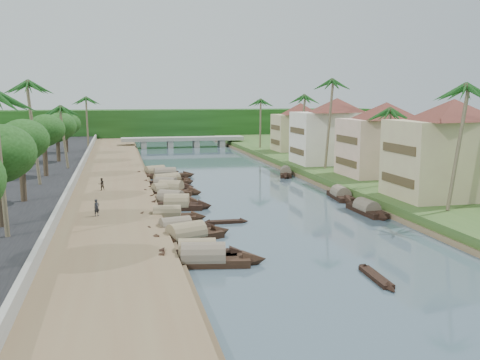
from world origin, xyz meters
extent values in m
plane|color=#3E515D|center=(0.00, 0.00, 0.00)|extent=(220.00, 220.00, 0.00)
cube|color=brown|center=(-16.00, 20.00, 0.40)|extent=(10.00, 180.00, 0.80)
cube|color=#305020|center=(19.00, 20.00, 0.60)|extent=(16.00, 180.00, 1.20)
cube|color=black|center=(-24.50, 20.00, 0.70)|extent=(8.00, 180.00, 1.40)
cube|color=gray|center=(-20.20, 20.00, 1.35)|extent=(0.40, 180.00, 1.10)
cube|color=#15340E|center=(0.00, 95.00, 4.00)|extent=(120.00, 4.00, 8.00)
cube|color=#15340E|center=(0.00, 100.00, 4.00)|extent=(120.00, 4.00, 8.00)
cube|color=#15340E|center=(0.00, 105.00, 4.00)|extent=(120.00, 4.00, 8.00)
cube|color=gray|center=(0.00, 72.00, 2.00)|extent=(28.00, 4.00, 0.80)
cube|color=gray|center=(-9.00, 72.00, 0.90)|extent=(1.20, 3.50, 1.80)
cube|color=gray|center=(-3.00, 72.00, 0.90)|extent=(1.20, 3.50, 1.80)
cube|color=gray|center=(3.00, 72.00, 0.90)|extent=(1.20, 3.50, 1.80)
cube|color=gray|center=(9.00, 72.00, 0.90)|extent=(1.20, 3.50, 1.80)
cube|color=#C1B881|center=(19.00, -2.00, 5.20)|extent=(12.00, 8.00, 8.00)
pyramid|color=maroon|center=(19.00, -2.00, 10.30)|extent=(14.85, 14.85, 2.20)
cube|color=#453720|center=(12.95, -2.00, 3.20)|extent=(0.10, 6.40, 0.90)
cube|color=#453720|center=(12.95, -2.00, 6.40)|extent=(0.10, 6.40, 0.90)
cube|color=beige|center=(20.00, 14.00, 4.95)|extent=(11.00, 8.00, 7.50)
pyramid|color=maroon|center=(20.00, 14.00, 9.80)|extent=(14.11, 14.11, 2.20)
cube|color=#453720|center=(14.45, 14.00, 3.08)|extent=(0.10, 6.40, 0.90)
cube|color=#453720|center=(14.45, 14.00, 6.08)|extent=(0.10, 6.40, 0.90)
cube|color=#EDE7CE|center=(19.00, 28.00, 5.20)|extent=(13.00, 8.00, 8.00)
pyramid|color=maroon|center=(19.00, 28.00, 10.30)|extent=(15.59, 15.59, 2.20)
cube|color=#453720|center=(12.45, 28.00, 3.20)|extent=(0.10, 6.40, 0.90)
cube|color=#453720|center=(12.45, 28.00, 6.40)|extent=(0.10, 6.40, 0.90)
cube|color=#C1B881|center=(20.00, 48.00, 4.70)|extent=(10.00, 7.00, 7.00)
pyramid|color=maroon|center=(20.00, 48.00, 9.30)|extent=(12.62, 12.62, 2.20)
cube|color=#453720|center=(14.95, 48.00, 2.95)|extent=(0.10, 5.60, 0.90)
cube|color=#453720|center=(14.95, 48.00, 5.75)|extent=(0.10, 5.60, 0.90)
cube|color=black|center=(-9.21, -15.29, 0.20)|extent=(6.72, 3.14, 0.70)
cone|color=black|center=(-5.68, -15.93, 0.28)|extent=(2.15, 2.12, 2.02)
cone|color=black|center=(-12.75, -14.64, 0.28)|extent=(2.15, 2.12, 2.02)
cylinder|color=#6C6151|center=(-9.21, -15.29, 0.58)|extent=(5.24, 2.95, 2.09)
cube|color=black|center=(-9.49, -14.14, 0.20)|extent=(5.83, 2.70, 0.70)
cone|color=black|center=(-6.39, -14.54, 0.28)|extent=(1.86, 2.00, 1.98)
cone|color=black|center=(-12.59, -13.75, 0.28)|extent=(1.86, 2.00, 1.98)
cylinder|color=#867955|center=(-9.49, -14.14, 0.58)|extent=(4.53, 2.61, 2.09)
cube|color=black|center=(-9.58, -8.79, 0.20)|extent=(6.43, 4.06, 0.70)
cone|color=black|center=(-6.40, -7.53, 0.28)|extent=(2.28, 2.26, 1.93)
cone|color=black|center=(-12.76, -10.05, 0.28)|extent=(2.28, 2.26, 1.93)
cylinder|color=#867955|center=(-9.58, -8.79, 0.58)|extent=(5.11, 3.59, 2.00)
cube|color=black|center=(-10.19, -6.19, 0.20)|extent=(5.63, 2.76, 0.70)
cone|color=black|center=(-7.25, -5.59, 0.28)|extent=(1.83, 1.83, 1.72)
cone|color=black|center=(-13.13, -6.78, 0.28)|extent=(1.83, 1.83, 1.72)
cylinder|color=#6C6151|center=(-10.19, -6.19, 0.58)|extent=(4.39, 2.57, 1.79)
cube|color=black|center=(-10.44, -1.28, 0.20)|extent=(5.64, 2.64, 0.70)
cone|color=black|center=(-7.46, -1.74, 0.28)|extent=(1.80, 1.87, 1.83)
cone|color=black|center=(-13.42, -0.83, 0.28)|extent=(1.80, 1.87, 1.83)
cylinder|color=#867955|center=(-10.44, -1.28, 0.58)|extent=(4.38, 2.52, 1.91)
cube|color=black|center=(-8.97, 3.82, 0.20)|extent=(5.67, 3.04, 0.70)
cone|color=black|center=(-6.04, 3.26, 0.28)|extent=(1.91, 2.13, 2.03)
cone|color=black|center=(-11.91, 4.37, 0.28)|extent=(1.91, 2.13, 2.03)
cylinder|color=#867955|center=(-8.97, 3.82, 0.58)|extent=(4.43, 2.88, 2.16)
cube|color=black|center=(-9.32, 6.69, 0.20)|extent=(5.56, 4.38, 0.70)
cone|color=black|center=(-6.78, 5.17, 0.28)|extent=(2.22, 2.28, 1.89)
cone|color=black|center=(-11.86, 8.21, 0.28)|extent=(2.22, 2.28, 1.89)
cylinder|color=#6C6151|center=(-9.32, 6.69, 0.58)|extent=(4.51, 3.79, 1.99)
cube|color=black|center=(-9.55, 12.60, 0.20)|extent=(5.81, 3.54, 0.70)
cone|color=black|center=(-6.65, 13.65, 0.28)|extent=(2.03, 2.02, 1.75)
cone|color=black|center=(-12.45, 11.55, 0.28)|extent=(2.03, 2.02, 1.75)
cylinder|color=#867955|center=(-9.55, 12.60, 0.58)|extent=(4.61, 3.16, 1.82)
cube|color=black|center=(-8.70, 12.89, 0.20)|extent=(6.10, 4.47, 0.70)
cone|color=black|center=(-5.84, 11.47, 0.28)|extent=(2.37, 2.48, 2.11)
cone|color=black|center=(-11.56, 14.31, 0.28)|extent=(2.37, 2.48, 2.11)
cylinder|color=#867955|center=(-8.70, 12.89, 0.58)|extent=(4.92, 3.95, 2.23)
cube|color=black|center=(-8.99, 16.95, 0.20)|extent=(5.80, 4.06, 0.70)
cone|color=black|center=(-6.19, 15.53, 0.28)|extent=(2.12, 2.08, 1.69)
cone|color=black|center=(-11.78, 18.37, 0.28)|extent=(2.12, 2.08, 1.69)
cylinder|color=#6C6151|center=(-8.99, 16.95, 0.58)|extent=(4.64, 3.51, 1.75)
cube|color=black|center=(-8.81, 19.30, 0.20)|extent=(6.11, 2.86, 0.70)
cone|color=black|center=(-5.59, 19.83, 0.28)|extent=(1.96, 1.99, 1.92)
cone|color=black|center=(-12.03, 18.76, 0.28)|extent=(1.96, 1.99, 1.92)
cylinder|color=#867955|center=(-8.81, 19.30, 0.58)|extent=(4.75, 2.71, 2.00)
cube|color=black|center=(-8.01, 20.53, 0.20)|extent=(5.26, 3.76, 0.70)
cone|color=black|center=(-5.51, 21.76, 0.28)|extent=(1.99, 2.03, 1.71)
cone|color=black|center=(-10.51, 19.30, 0.28)|extent=(1.99, 2.03, 1.71)
cylinder|color=#867955|center=(-8.01, 20.53, 0.58)|extent=(4.23, 3.30, 1.79)
cube|color=black|center=(-8.23, 26.04, 0.20)|extent=(6.59, 2.16, 0.70)
cone|color=black|center=(-4.62, 26.24, 0.28)|extent=(1.92, 1.73, 1.84)
cone|color=black|center=(-11.83, 25.84, 0.28)|extent=(1.92, 1.73, 1.84)
cylinder|color=#6C6151|center=(-8.23, 26.04, 0.58)|extent=(5.06, 2.15, 1.88)
cube|color=black|center=(-9.51, 28.17, 0.20)|extent=(6.16, 3.84, 0.70)
cone|color=black|center=(-6.46, 29.31, 0.28)|extent=(2.18, 2.20, 1.90)
cone|color=black|center=(-12.56, 27.03, 0.28)|extent=(2.18, 2.20, 1.90)
cylinder|color=#867955|center=(-9.51, 28.17, 0.58)|extent=(4.89, 3.43, 1.98)
cube|color=black|center=(9.44, -2.50, 0.20)|extent=(1.92, 6.01, 0.70)
cone|color=black|center=(9.31, 0.80, 0.28)|extent=(1.58, 1.74, 1.71)
cone|color=black|center=(9.56, -5.80, 0.28)|extent=(1.58, 1.74, 1.71)
cylinder|color=#6C6151|center=(9.44, -2.50, 0.58)|extent=(1.93, 4.61, 1.76)
cube|color=black|center=(10.06, 5.41, 0.20)|extent=(2.34, 5.68, 0.70)
cone|color=black|center=(10.39, 8.45, 0.28)|extent=(1.74, 1.75, 1.75)
cone|color=black|center=(9.72, 2.36, 0.28)|extent=(1.74, 1.75, 1.75)
cylinder|color=#6C6151|center=(10.06, 5.41, 0.58)|extent=(2.27, 4.39, 1.82)
cube|color=black|center=(9.43, 24.07, 0.20)|extent=(3.15, 5.80, 0.70)
cone|color=black|center=(10.34, 27.04, 0.28)|extent=(1.83, 1.93, 1.62)
cone|color=black|center=(8.53, 21.11, 0.28)|extent=(1.83, 1.93, 1.62)
cylinder|color=#6C6151|center=(9.43, 24.07, 0.58)|extent=(2.83, 4.56, 1.66)
cube|color=black|center=(1.16, -20.67, 0.10)|extent=(0.93, 4.04, 0.35)
cone|color=black|center=(1.28, -18.42, 0.10)|extent=(0.78, 1.04, 0.73)
cone|color=black|center=(1.04, -22.92, 0.10)|extent=(0.78, 1.04, 0.73)
cube|color=black|center=(-5.31, -3.46, 0.10)|extent=(3.29, 0.81, 0.35)
cone|color=black|center=(-3.47, -3.51, 0.10)|extent=(0.84, 0.75, 0.73)
cone|color=black|center=(-7.15, -3.42, 0.10)|extent=(0.84, 0.75, 0.73)
cube|color=black|center=(-7.87, 19.08, 0.10)|extent=(3.72, 2.43, 0.35)
cone|color=black|center=(-5.97, 18.10, 0.10)|extent=(1.19, 1.11, 0.76)
cone|color=black|center=(-9.76, 20.07, 0.10)|extent=(1.19, 1.11, 0.76)
cylinder|color=#71644B|center=(15.00, -8.18, 6.98)|extent=(1.76, 0.36, 11.51)
sphere|color=#1A4D19|center=(15.00, -8.18, 12.52)|extent=(3.20, 3.20, 3.20)
cylinder|color=#71644B|center=(16.00, 6.09, 5.72)|extent=(0.73, 0.36, 9.04)
sphere|color=#1A4D19|center=(16.00, 6.09, 10.05)|extent=(3.20, 3.20, 3.20)
cylinder|color=#71644B|center=(15.00, 21.98, 7.67)|extent=(1.28, 0.36, 12.93)
sphere|color=#1A4D19|center=(15.00, 21.98, 13.88)|extent=(3.20, 3.20, 3.20)
cylinder|color=#71644B|center=(16.00, 36.42, 6.54)|extent=(1.31, 0.36, 10.68)
sphere|color=#1A4D19|center=(16.00, 36.42, 11.67)|extent=(3.20, 3.20, 3.20)
cylinder|color=#71644B|center=(-23.00, -9.71, 6.72)|extent=(0.68, 0.36, 10.64)
cylinder|color=#71644B|center=(-24.00, 14.77, 7.41)|extent=(1.20, 0.36, 12.02)
sphere|color=#1A4D19|center=(-24.00, 14.77, 13.18)|extent=(3.20, 3.20, 3.20)
cylinder|color=#71644B|center=(-22.00, 29.01, 5.82)|extent=(1.14, 0.36, 8.84)
sphere|color=#1A4D19|center=(-22.00, 29.01, 10.07)|extent=(3.20, 3.20, 3.20)
cylinder|color=#71644B|center=(14.00, 55.56, 6.13)|extent=(0.45, 0.36, 9.87)
sphere|color=#1A4D19|center=(14.00, 55.56, 10.87)|extent=(3.20, 3.20, 3.20)
cylinder|color=#71644B|center=(-20.50, 60.14, 6.45)|extent=(0.45, 0.36, 10.09)
sphere|color=#1A4D19|center=(-20.50, 60.14, 11.29)|extent=(3.20, 3.20, 3.20)
cylinder|color=brown|center=(-24.00, -6.26, 3.32)|extent=(0.60, 0.60, 3.93)
cylinder|color=brown|center=(-24.00, 4.46, 3.37)|extent=(0.60, 0.60, 4.03)
ellipsoid|color=#15340E|center=(-24.00, 4.46, 7.22)|extent=(4.86, 4.86, 4.00)
cylinder|color=brown|center=(-24.00, 21.91, 3.35)|extent=(0.60, 0.60, 3.99)
ellipsoid|color=#15340E|center=(-24.00, 21.91, 7.17)|extent=(4.74, 4.74, 3.90)
cylinder|color=brown|center=(-24.00, 38.06, 3.19)|extent=(0.60, 0.60, 3.67)
ellipsoid|color=#15340E|center=(-24.00, 38.06, 6.70)|extent=(5.24, 5.24, 4.31)
cylinder|color=brown|center=(-24.00, 52.49, 3.07)|extent=(0.60, 0.60, 3.42)
ellipsoid|color=#15340E|center=(-24.00, 52.49, 6.35)|extent=(4.81, 4.81, 3.95)
cylinder|color=brown|center=(24.00, 30.35, 3.08)|extent=(0.60, 0.60, 3.85)
ellipsoid|color=#15340E|center=(24.00, 30.35, 6.76)|extent=(4.66, 4.66, 3.84)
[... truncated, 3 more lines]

